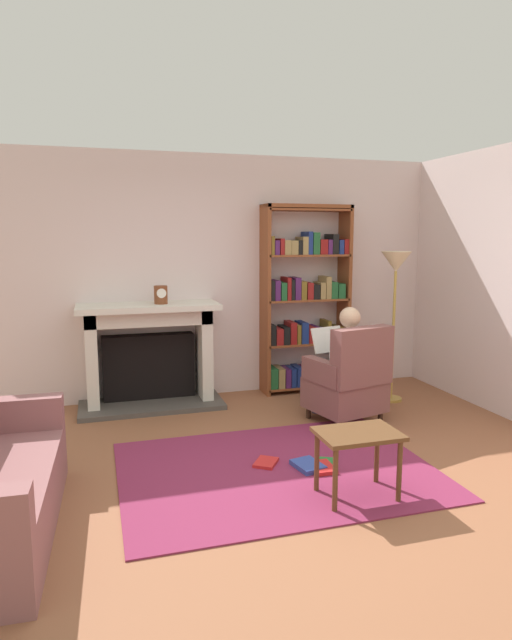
# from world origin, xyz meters

# --- Properties ---
(ground) EXTENTS (14.00, 14.00, 0.00)m
(ground) POSITION_xyz_m (0.00, 0.00, 0.00)
(ground) COLOR #91583B
(back_wall) EXTENTS (5.60, 0.10, 2.70)m
(back_wall) POSITION_xyz_m (0.00, 2.55, 1.35)
(back_wall) COLOR silver
(back_wall) RESTS_ON ground
(side_wall_right) EXTENTS (0.10, 5.20, 2.70)m
(side_wall_right) POSITION_xyz_m (2.65, 1.25, 1.35)
(side_wall_right) COLOR silver
(side_wall_right) RESTS_ON ground
(area_rug) EXTENTS (2.40, 1.80, 0.01)m
(area_rug) POSITION_xyz_m (0.00, 0.30, 0.01)
(area_rug) COLOR #7F2647
(area_rug) RESTS_ON ground
(fireplace) EXTENTS (1.50, 0.64, 1.11)m
(fireplace) POSITION_xyz_m (-0.77, 2.30, 0.58)
(fireplace) COLOR #4C4742
(fireplace) RESTS_ON ground
(mantel_clock) EXTENTS (0.14, 0.14, 0.19)m
(mantel_clock) POSITION_xyz_m (-0.64, 2.20, 1.20)
(mantel_clock) COLOR brown
(mantel_clock) RESTS_ON fireplace
(bookshelf) EXTENTS (1.02, 0.32, 2.16)m
(bookshelf) POSITION_xyz_m (1.03, 2.33, 1.03)
(bookshelf) COLOR brown
(bookshelf) RESTS_ON ground
(armchair_reading) EXTENTS (0.77, 0.76, 0.97)m
(armchair_reading) POSITION_xyz_m (1.03, 1.14, 0.42)
(armchair_reading) COLOR #331E14
(armchair_reading) RESTS_ON ground
(seated_reader) EXTENTS (0.45, 0.58, 1.14)m
(seated_reader) POSITION_xyz_m (1.00, 1.26, 0.62)
(seated_reader) COLOR white
(seated_reader) RESTS_ON ground
(side_table) EXTENTS (0.56, 0.39, 0.48)m
(side_table) POSITION_xyz_m (0.40, -0.27, 0.40)
(side_table) COLOR brown
(side_table) RESTS_ON ground
(scattered_books) EXTENTS (0.69, 0.47, 0.04)m
(scattered_books) POSITION_xyz_m (0.25, 0.27, 0.03)
(scattered_books) COLOR red
(scattered_books) RESTS_ON area_rug
(floor_lamp) EXTENTS (0.32, 0.32, 1.64)m
(floor_lamp) POSITION_xyz_m (1.81, 1.68, 1.39)
(floor_lamp) COLOR #B7933F
(floor_lamp) RESTS_ON ground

